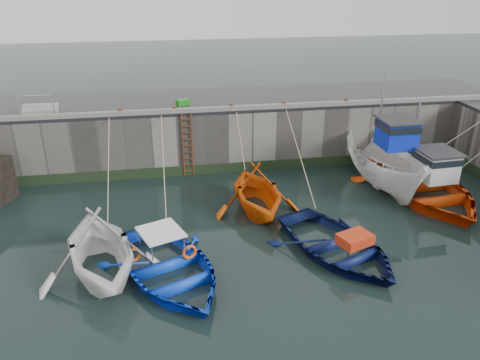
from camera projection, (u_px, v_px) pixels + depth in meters
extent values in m
plane|color=black|center=(275.00, 297.00, 14.56)|extent=(120.00, 120.00, 0.00)
cube|color=slate|center=(222.00, 129.00, 25.19)|extent=(30.00, 5.00, 3.00)
cube|color=black|center=(221.00, 100.00, 24.55)|extent=(30.00, 5.00, 0.16)
cube|color=slate|center=(227.00, 108.00, 22.36)|extent=(30.00, 0.30, 0.20)
cube|color=black|center=(229.00, 168.00, 23.42)|extent=(30.00, 0.08, 0.50)
cylinder|color=#3F1E0F|center=(183.00, 145.00, 22.49)|extent=(0.07, 0.07, 3.20)
cylinder|color=#3F1E0F|center=(192.00, 145.00, 22.56)|extent=(0.07, 0.07, 3.20)
cube|color=#3F1E0F|center=(189.00, 171.00, 23.06)|extent=(0.44, 0.06, 0.05)
cube|color=#3F1E0F|center=(188.00, 165.00, 22.93)|extent=(0.44, 0.06, 0.05)
cube|color=#3F1E0F|center=(188.00, 158.00, 22.79)|extent=(0.44, 0.06, 0.05)
cube|color=#3F1E0F|center=(188.00, 152.00, 22.66)|extent=(0.44, 0.06, 0.05)
cube|color=#3F1E0F|center=(188.00, 146.00, 22.52)|extent=(0.44, 0.06, 0.05)
cube|color=#3F1E0F|center=(187.00, 139.00, 22.39)|extent=(0.44, 0.06, 0.05)
cube|color=#3F1E0F|center=(187.00, 133.00, 22.25)|extent=(0.44, 0.06, 0.05)
cube|color=#3F1E0F|center=(187.00, 126.00, 22.12)|extent=(0.44, 0.06, 0.05)
cube|color=#3F1E0F|center=(186.00, 119.00, 21.98)|extent=(0.44, 0.06, 0.05)
imported|color=white|center=(103.00, 274.00, 15.65)|extent=(5.54, 6.02, 2.66)
imported|color=#0D3CCA|center=(169.00, 276.00, 15.54)|extent=(5.78, 6.71, 1.17)
imported|color=#D9560B|center=(256.00, 210.00, 19.84)|extent=(4.23, 4.80, 2.38)
imported|color=#0B1546|center=(337.00, 253.00, 16.82)|extent=(5.53, 6.43, 1.12)
imported|color=silver|center=(385.00, 168.00, 21.73)|extent=(2.53, 6.53, 2.51)
cube|color=#0C21B8|center=(397.00, 134.00, 20.43)|extent=(1.42, 1.52, 1.20)
cube|color=black|center=(398.00, 126.00, 20.29)|extent=(1.48, 1.58, 0.28)
cube|color=#262628|center=(399.00, 120.00, 20.17)|extent=(1.62, 1.72, 0.08)
cylinder|color=#A5A8AD|center=(382.00, 103.00, 21.69)|extent=(0.08, 0.08, 3.00)
imported|color=#E7420C|center=(423.00, 188.00, 20.98)|extent=(5.35, 7.24, 1.45)
cube|color=silver|center=(436.00, 166.00, 19.90)|extent=(1.48, 1.57, 1.20)
cube|color=black|center=(437.00, 158.00, 19.76)|extent=(1.54, 1.64, 0.28)
cube|color=#262628|center=(438.00, 151.00, 19.64)|extent=(1.69, 1.78, 0.08)
cylinder|color=#A5A8AD|center=(416.00, 132.00, 21.14)|extent=(0.08, 0.08, 3.00)
cube|color=#1A7715|center=(183.00, 102.00, 23.29)|extent=(0.71, 0.58, 0.27)
cylinder|color=#A5A8AD|center=(18.00, 107.00, 21.15)|extent=(0.05, 0.05, 1.00)
cylinder|color=#A5A8AD|center=(53.00, 105.00, 21.38)|extent=(0.05, 0.05, 1.00)
cylinder|color=#A5A8AD|center=(34.00, 96.00, 21.08)|extent=(1.50, 0.05, 0.05)
cube|color=gray|center=(40.00, 112.00, 21.88)|extent=(1.60, 0.35, 0.18)
cube|color=gray|center=(41.00, 106.00, 22.13)|extent=(1.60, 0.35, 0.18)
cylinder|color=#3F1E0F|center=(120.00, 112.00, 21.67)|extent=(0.18, 0.18, 0.28)
cylinder|color=#3F1E0F|center=(175.00, 109.00, 22.05)|extent=(0.18, 0.18, 0.28)
cylinder|color=#3F1E0F|center=(231.00, 107.00, 22.46)|extent=(0.18, 0.18, 0.28)
cylinder|color=#3F1E0F|center=(284.00, 104.00, 22.86)|extent=(0.18, 0.18, 0.28)
cylinder|color=#3F1E0F|center=(346.00, 102.00, 23.35)|extent=(0.18, 0.18, 0.28)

